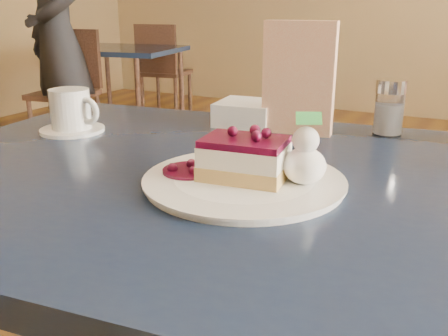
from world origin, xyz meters
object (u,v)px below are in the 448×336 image
at_px(patron, 57,36).
at_px(main_table, 253,221).
at_px(dessert_plate, 244,182).
at_px(cheesecake_slice, 244,159).
at_px(bg_table_far_left, 124,124).
at_px(coffee_set, 72,113).

bearing_deg(patron, main_table, -14.62).
bearing_deg(dessert_plate, cheesecake_slice, 0.00).
distance_m(bg_table_far_left, patron, 1.14).
xyz_separation_m(dessert_plate, bg_table_far_left, (-2.51, 2.78, -0.77)).
relative_size(dessert_plate, patron, 0.18).
distance_m(cheesecake_slice, coffee_set, 0.51).
relative_size(coffee_set, bg_table_far_left, 0.09).
xyz_separation_m(main_table, patron, (-2.41, 1.94, 0.14)).
distance_m(dessert_plate, coffee_set, 0.52).
relative_size(dessert_plate, bg_table_far_left, 0.18).
bearing_deg(coffee_set, dessert_plate, -15.40).
height_order(main_table, patron, patron).
relative_size(cheesecake_slice, bg_table_far_left, 0.08).
relative_size(cheesecake_slice, patron, 0.08).
height_order(coffee_set, patron, patron).
height_order(cheesecake_slice, patron, patron).
xyz_separation_m(coffee_set, patron, (-1.92, 1.86, 0.01)).
xyz_separation_m(dessert_plate, cheesecake_slice, (0.00, 0.00, 0.04)).
xyz_separation_m(coffee_set, bg_table_far_left, (-2.01, 2.65, -0.81)).
relative_size(bg_table_far_left, patron, 1.02).
relative_size(dessert_plate, cheesecake_slice, 2.22).
xyz_separation_m(main_table, cheesecake_slice, (0.01, -0.06, 0.13)).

